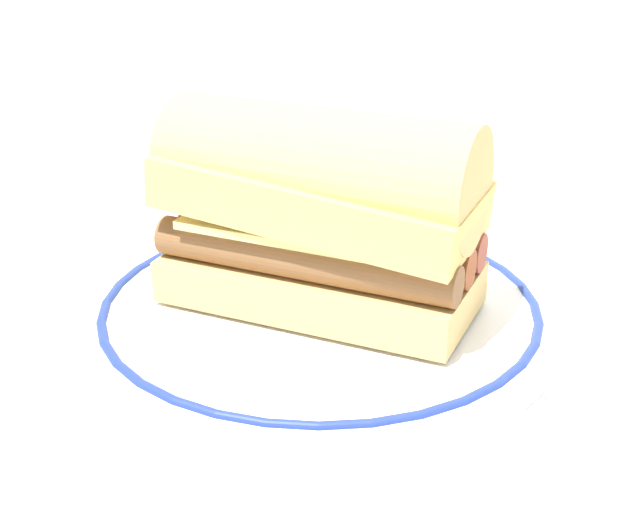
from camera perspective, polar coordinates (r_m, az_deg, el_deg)
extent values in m
plane|color=white|center=(0.58, 2.03, -3.81)|extent=(1.50, 1.50, 0.00)
cylinder|color=white|center=(0.58, 0.00, -3.55)|extent=(0.30, 0.30, 0.01)
torus|color=navy|center=(0.57, 0.00, -3.02)|extent=(0.27, 0.27, 0.01)
cube|color=#E3BB6D|center=(0.57, 0.00, -1.58)|extent=(0.20, 0.12, 0.03)
cylinder|color=brown|center=(0.53, -1.10, -0.21)|extent=(0.19, 0.06, 0.02)
cylinder|color=brown|center=(0.56, 0.00, 0.76)|extent=(0.19, 0.06, 0.02)
cylinder|color=brown|center=(0.58, 1.02, 1.66)|extent=(0.19, 0.06, 0.02)
cube|color=#EAD67A|center=(0.55, 0.00, 2.16)|extent=(0.17, 0.11, 0.01)
cube|color=#E5C167|center=(0.54, 0.00, 3.87)|extent=(0.20, 0.12, 0.05)
cylinder|color=#E1B86D|center=(0.54, 0.00, 5.37)|extent=(0.20, 0.11, 0.07)
cylinder|color=silver|center=(0.40, 17.94, -11.97)|extent=(0.06, 0.06, 0.09)
cylinder|color=gold|center=(0.41, 17.48, -14.89)|extent=(0.05, 0.05, 0.04)
cylinder|color=white|center=(0.80, 9.63, 5.64)|extent=(0.03, 0.03, 0.05)
sphere|color=silver|center=(0.79, 9.79, 7.91)|extent=(0.03, 0.03, 0.03)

